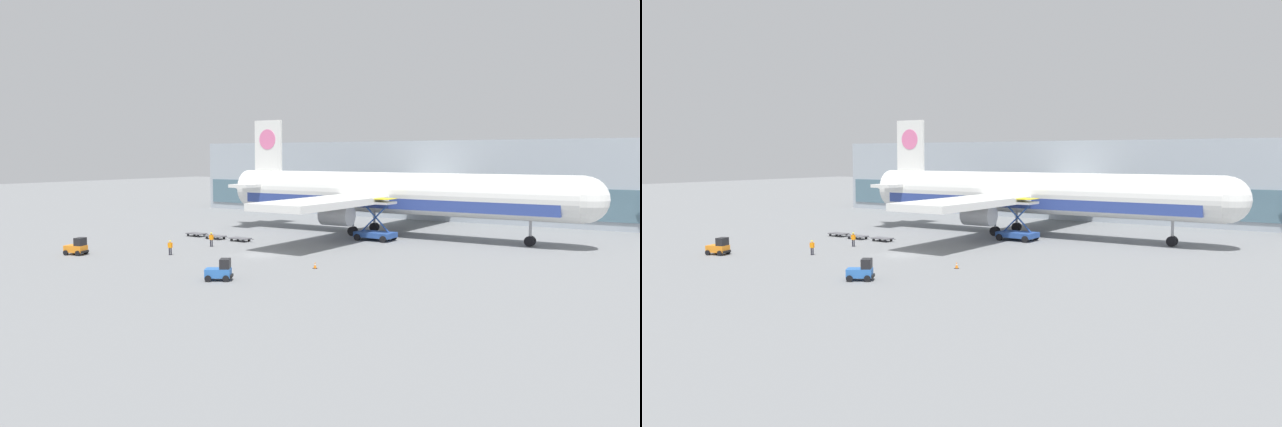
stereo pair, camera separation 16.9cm
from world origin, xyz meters
TOP-DOWN VIEW (x-y plane):
  - ground_plane at (0.00, 0.00)m, footprint 400.00×400.00m
  - terminal_building at (-4.44, 55.29)m, footprint 90.00×18.20m
  - airplane_main at (4.06, 23.98)m, footprint 58.08×48.15m
  - scissor_lift_loader at (5.64, 18.13)m, footprint 5.26×3.46m
  - baggage_tug_foreground at (-17.68, -11.19)m, footprint 2.72×2.16m
  - baggage_tug_mid at (6.13, -13.65)m, footprint 2.82×2.56m
  - baggage_dolly_lead at (-17.66, 8.33)m, footprint 3.72×1.56m
  - baggage_dolly_second at (-13.46, 7.63)m, footprint 3.72×1.56m
  - baggage_dolly_third at (-9.10, 7.65)m, footprint 3.72×1.56m
  - ground_crew_near at (-8.48, -5.61)m, footprint 0.51×0.37m
  - ground_crew_far at (-9.03, 1.91)m, footprint 0.52×0.36m
  - traffic_cone_near at (10.17, -3.94)m, footprint 0.40×0.40m

SIDE VIEW (x-z plane):
  - ground_plane at x=0.00m, z-range 0.00..0.00m
  - traffic_cone_near at x=10.17m, z-range -0.01..0.67m
  - baggage_dolly_lead at x=-17.66m, z-range 0.15..0.63m
  - baggage_dolly_second at x=-13.46m, z-range 0.15..0.63m
  - baggage_dolly_third at x=-9.10m, z-range 0.15..0.63m
  - baggage_tug_foreground at x=-17.68m, z-range -0.12..1.88m
  - baggage_tug_mid at x=6.13m, z-range -0.12..1.88m
  - ground_crew_near at x=-8.48m, z-range 0.15..1.87m
  - ground_crew_far at x=-9.03m, z-range 0.16..1.95m
  - scissor_lift_loader at x=5.64m, z-range -0.70..5.00m
  - airplane_main at x=4.06m, z-range -2.66..14.34m
  - terminal_building at x=-4.44m, z-range -0.01..13.99m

